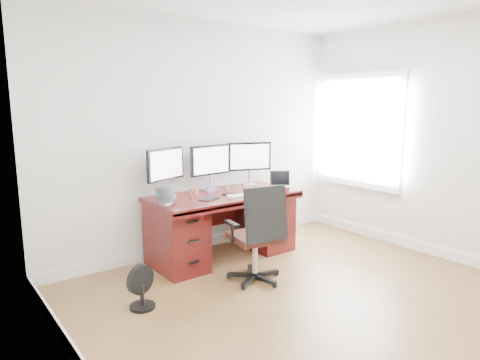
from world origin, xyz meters
TOP-DOWN VIEW (x-y plane):
  - ground at (0.00, 0.00)m, footprint 4.50×4.50m
  - back_wall at (0.00, 2.25)m, footprint 4.00×0.10m
  - right_wall at (2.00, 0.11)m, footprint 0.10×4.50m
  - desk at (0.00, 1.83)m, footprint 1.70×0.80m
  - office_chair at (-0.14, 1.04)m, footprint 0.60×0.60m
  - floor_fan at (-1.29, 1.20)m, footprint 0.27×0.22m
  - monitor_left at (-0.58, 2.07)m, footprint 0.53×0.23m
  - monitor_center at (0.00, 2.07)m, footprint 0.55×0.15m
  - monitor_right at (0.58, 2.07)m, footprint 0.53×0.22m
  - tablet_left at (-0.75, 1.75)m, footprint 0.25×0.15m
  - tablet_right at (0.81, 1.75)m, footprint 0.23×0.20m
  - keyboard at (0.06, 1.58)m, footprint 0.29×0.21m
  - trackpad at (0.23, 1.62)m, footprint 0.19×0.19m
  - drawing_tablet at (-0.29, 1.66)m, footprint 0.24×0.19m
  - phone at (0.02, 1.75)m, footprint 0.14×0.09m
  - figurine_brown at (-0.35, 1.95)m, footprint 0.03×0.03m
  - figurine_orange at (-0.27, 1.95)m, footprint 0.03×0.03m
  - figurine_blue at (-0.11, 1.95)m, footprint 0.03×0.03m
  - figurine_yellow at (0.15, 1.95)m, footprint 0.03×0.03m

SIDE VIEW (x-z plane):
  - ground at x=0.00m, z-range 0.00..0.00m
  - floor_fan at x=-1.29m, z-range -0.01..0.38m
  - office_chair at x=-0.14m, z-range -0.17..0.82m
  - desk at x=0.00m, z-range 0.03..0.78m
  - trackpad at x=0.23m, z-range 0.75..0.76m
  - drawing_tablet at x=-0.29m, z-range 0.75..0.76m
  - phone at x=0.02m, z-range 0.75..0.76m
  - keyboard at x=0.06m, z-range 0.75..0.76m
  - figurine_brown at x=-0.35m, z-range 0.75..0.83m
  - figurine_orange at x=-0.27m, z-range 0.75..0.83m
  - figurine_blue at x=-0.11m, z-range 0.75..0.83m
  - figurine_yellow at x=0.15m, z-range 0.75..0.83m
  - tablet_left at x=-0.75m, z-range 0.74..0.93m
  - tablet_right at x=0.81m, z-range 0.74..0.93m
  - monitor_left at x=-0.58m, z-range 0.82..1.35m
  - monitor_center at x=0.00m, z-range 0.82..1.35m
  - monitor_right at x=0.58m, z-range 0.82..1.35m
  - back_wall at x=0.00m, z-range 0.00..2.70m
  - right_wall at x=2.00m, z-range 0.00..2.70m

